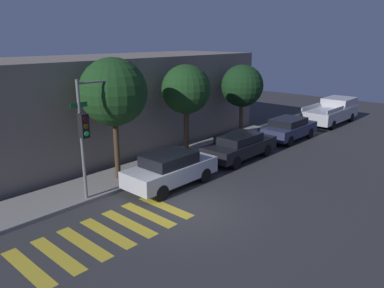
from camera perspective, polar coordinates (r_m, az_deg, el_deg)
name	(u,v)px	position (r m, az deg, el deg)	size (l,w,h in m)	color
ground_plane	(186,211)	(14.02, -0.88, -10.10)	(60.00, 60.00, 0.00)	#333335
sidewalk	(114,180)	(17.05, -11.77, -5.33)	(26.00, 2.38, 0.14)	gray
building_row	(56,111)	(20.17, -19.96, 4.78)	(26.00, 6.00, 5.17)	slate
crosswalk	(107,233)	(12.87, -12.81, -13.04)	(5.72, 2.60, 0.00)	gold
traffic_light_pole	(90,119)	(14.48, -15.23, 3.71)	(2.07, 0.56, 4.71)	slate
sedan_near_corner	(171,169)	(15.92, -3.27, -3.82)	(4.21, 1.74, 1.49)	#B7BABF
sedan_middle	(240,146)	(19.61, 7.27, -0.26)	(4.54, 1.74, 1.36)	black
sedan_far_end	(288,128)	(23.94, 14.49, 2.34)	(4.24, 1.82, 1.38)	#2D3351
pickup_truck	(332,111)	(29.83, 20.55, 4.73)	(5.61, 2.11, 1.73)	#BCBCC1
tree_near_corner	(114,92)	(16.07, -11.87, 7.73)	(2.86, 2.86, 5.40)	#42301E
tree_midblock	(186,90)	(19.03, -0.90, 8.26)	(2.49, 2.49, 4.89)	#4C3823
tree_far_end	(242,86)	(22.88, 7.66, 8.74)	(2.52, 2.52, 4.63)	brown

